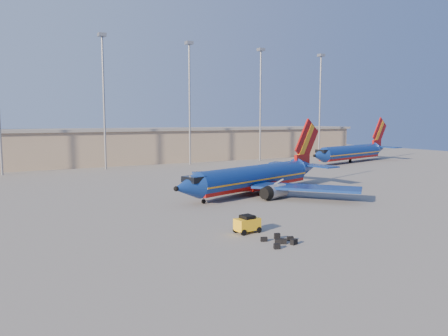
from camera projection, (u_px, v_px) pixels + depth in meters
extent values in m
plane|color=slate|center=(234.00, 202.00, 56.73)|extent=(220.00, 220.00, 0.00)
cube|color=gray|center=(152.00, 146.00, 111.42)|extent=(120.00, 15.00, 8.00)
cube|color=slate|center=(152.00, 129.00, 110.96)|extent=(122.00, 16.00, 0.60)
cylinder|color=gray|center=(104.00, 104.00, 92.62)|extent=(0.44, 0.44, 28.00)
cube|color=gray|center=(102.00, 35.00, 91.04)|extent=(1.60, 1.60, 0.70)
cylinder|color=gray|center=(190.00, 105.00, 102.34)|extent=(0.44, 0.44, 28.00)
cube|color=gray|center=(189.00, 43.00, 100.76)|extent=(1.60, 1.60, 0.70)
cylinder|color=gray|center=(260.00, 107.00, 112.07)|extent=(0.44, 0.44, 28.00)
cube|color=gray|center=(261.00, 50.00, 110.49)|extent=(1.60, 1.60, 0.70)
cylinder|color=gray|center=(320.00, 108.00, 121.79)|extent=(0.44, 0.44, 28.00)
cube|color=gray|center=(321.00, 55.00, 120.21)|extent=(1.60, 1.60, 0.70)
cylinder|color=navy|center=(254.00, 177.00, 62.64)|extent=(21.88, 9.85, 3.37)
cube|color=#9A0F0C|center=(253.00, 183.00, 62.73)|extent=(21.69, 9.24, 1.19)
cube|color=orange|center=(254.00, 179.00, 62.66)|extent=(21.89, 9.88, 0.20)
cone|color=navy|center=(187.00, 187.00, 53.30)|extent=(4.67, 4.38, 3.37)
cube|color=black|center=(194.00, 179.00, 54.07)|extent=(2.80, 2.92, 0.73)
cone|color=navy|center=(304.00, 167.00, 72.27)|extent=(5.54, 4.65, 3.37)
cube|color=#9A0F0C|center=(302.00, 160.00, 71.60)|extent=(3.80, 1.64, 2.01)
cube|color=#9A0F0C|center=(307.00, 141.00, 72.18)|extent=(6.47, 2.31, 7.28)
cube|color=orange|center=(306.00, 141.00, 72.04)|extent=(4.36, 1.71, 5.71)
cube|color=navy|center=(288.00, 163.00, 74.05)|extent=(5.26, 6.43, 0.20)
cube|color=navy|center=(320.00, 166.00, 69.84)|extent=(3.30, 6.08, 0.20)
cube|color=navy|center=(220.00, 177.00, 69.17)|extent=(6.10, 14.56, 0.32)
cube|color=navy|center=(307.00, 188.00, 58.27)|extent=(12.80, 13.60, 0.32)
cube|color=#9A0F0C|center=(255.00, 185.00, 63.10)|extent=(6.29, 5.05, 0.91)
cylinder|color=gray|center=(224.00, 184.00, 65.22)|extent=(3.71, 2.82, 1.92)
cylinder|color=gray|center=(276.00, 191.00, 58.78)|extent=(3.71, 2.82, 1.92)
cylinder|color=gray|center=(204.00, 200.00, 55.57)|extent=(0.27, 0.27, 1.00)
cylinder|color=black|center=(204.00, 201.00, 55.59)|extent=(0.63, 0.39, 0.58)
cylinder|color=black|center=(247.00, 188.00, 65.47)|extent=(0.88, 0.71, 0.77)
cylinder|color=black|center=(272.00, 192.00, 62.25)|extent=(0.88, 0.71, 0.77)
cylinder|color=navy|center=(350.00, 152.00, 108.46)|extent=(22.98, 8.83, 3.51)
cube|color=#9A0F0C|center=(350.00, 156.00, 108.56)|extent=(22.82, 8.18, 1.23)
cube|color=orange|center=(350.00, 153.00, 108.48)|extent=(22.99, 8.87, 0.21)
cone|color=navy|center=(319.00, 155.00, 99.37)|extent=(4.71, 4.36, 3.51)
cube|color=black|center=(322.00, 151.00, 100.11)|extent=(2.80, 2.94, 0.76)
cone|color=navy|center=(378.00, 148.00, 117.83)|extent=(5.63, 4.59, 3.51)
cube|color=#9A0F0C|center=(377.00, 144.00, 117.17)|extent=(4.00, 1.46, 2.09)
cube|color=#9A0F0C|center=(380.00, 131.00, 117.70)|extent=(6.84, 1.95, 7.58)
cube|color=orange|center=(379.00, 131.00, 117.57)|extent=(4.60, 1.49, 5.94)
cube|color=navy|center=(366.00, 146.00, 119.86)|extent=(5.21, 6.71, 0.21)
cube|color=navy|center=(389.00, 147.00, 115.16)|extent=(3.03, 6.16, 0.21)
cylinder|color=black|center=(350.00, 161.00, 108.69)|extent=(0.80, 0.80, 0.85)
cube|color=#F0B115|center=(247.00, 224.00, 41.24)|extent=(2.46, 1.55, 1.12)
cube|color=black|center=(247.00, 217.00, 41.17)|extent=(1.23, 1.33, 0.39)
cylinder|color=black|center=(236.00, 230.00, 41.30)|extent=(0.60, 0.25, 0.58)
cylinder|color=black|center=(244.00, 233.00, 40.30)|extent=(0.60, 0.25, 0.58)
cylinder|color=black|center=(251.00, 227.00, 42.31)|extent=(0.60, 0.25, 0.58)
cylinder|color=black|center=(259.00, 230.00, 41.30)|extent=(0.60, 0.25, 0.58)
cube|color=black|center=(277.00, 246.00, 36.19)|extent=(0.61, 0.54, 0.42)
cube|color=black|center=(294.00, 242.00, 37.42)|extent=(0.63, 0.51, 0.48)
cube|color=black|center=(283.00, 241.00, 37.69)|extent=(0.77, 0.72, 0.43)
cube|color=black|center=(278.00, 242.00, 37.65)|extent=(0.69, 0.61, 0.38)
cube|color=black|center=(277.00, 236.00, 39.14)|extent=(0.58, 0.42, 0.54)
cube|color=black|center=(290.00, 239.00, 38.66)|extent=(0.63, 0.45, 0.37)
cube|color=black|center=(264.00, 239.00, 38.38)|extent=(0.65, 0.47, 0.40)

